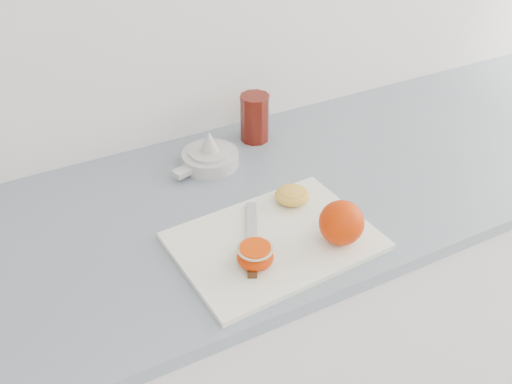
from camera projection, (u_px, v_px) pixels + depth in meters
counter at (266, 328)px, 1.49m from camera, size 2.51×0.64×0.89m
cutting_board at (275, 241)px, 1.09m from camera, size 0.39×0.29×0.01m
whole_orange at (342, 223)px, 1.06m from camera, size 0.09×0.09×0.09m
half_orange at (255, 256)px, 1.02m from camera, size 0.07×0.07×0.04m
squeezed_shell at (292, 195)px, 1.17m from camera, size 0.07×0.07×0.03m
paring_knife at (252, 251)px, 1.05m from camera, size 0.11×0.20×0.01m
citrus_juicer at (210, 156)px, 1.30m from camera, size 0.17×0.13×0.09m
red_tumbler at (255, 120)px, 1.38m from camera, size 0.07×0.07×0.12m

